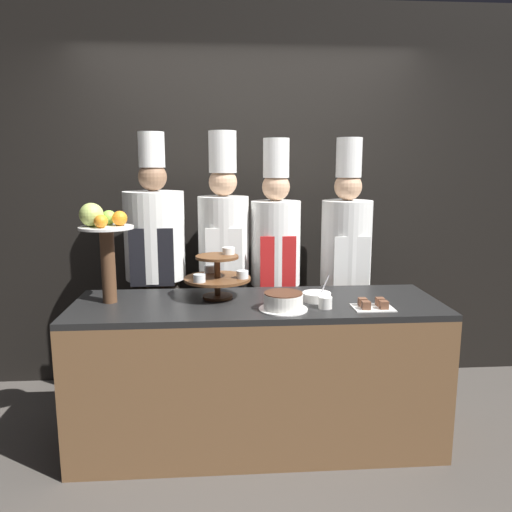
# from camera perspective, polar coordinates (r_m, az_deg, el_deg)

# --- Properties ---
(ground_plane) EXTENTS (14.00, 14.00, 0.00)m
(ground_plane) POSITION_cam_1_polar(r_m,az_deg,el_deg) (2.94, 0.69, -23.64)
(ground_plane) COLOR #47423D
(wall_back) EXTENTS (10.00, 0.06, 2.80)m
(wall_back) POSITION_cam_1_polar(r_m,az_deg,el_deg) (3.78, -0.99, 6.65)
(wall_back) COLOR black
(wall_back) RESTS_ON ground_plane
(buffet_counter) EXTENTS (2.11, 0.69, 0.87)m
(buffet_counter) POSITION_cam_1_polar(r_m,az_deg,el_deg) (3.04, 0.14, -13.15)
(buffet_counter) COLOR brown
(buffet_counter) RESTS_ON ground_plane
(tiered_stand) EXTENTS (0.39, 0.39, 0.30)m
(tiered_stand) POSITION_cam_1_polar(r_m,az_deg,el_deg) (2.95, -4.39, -2.10)
(tiered_stand) COLOR brown
(tiered_stand) RESTS_ON buffet_counter
(fruit_pedestal) EXTENTS (0.30, 0.30, 0.57)m
(fruit_pedestal) POSITION_cam_1_polar(r_m,az_deg,el_deg) (2.93, -17.02, 2.27)
(fruit_pedestal) COLOR brown
(fruit_pedestal) RESTS_ON buffet_counter
(cake_round) EXTENTS (0.27, 0.27, 0.10)m
(cake_round) POSITION_cam_1_polar(r_m,az_deg,el_deg) (2.72, 3.14, -5.22)
(cake_round) COLOR white
(cake_round) RESTS_ON buffet_counter
(cup_white) EXTENTS (0.07, 0.07, 0.06)m
(cup_white) POSITION_cam_1_polar(r_m,az_deg,el_deg) (2.78, 7.93, -5.29)
(cup_white) COLOR white
(cup_white) RESTS_ON buffet_counter
(cake_square_tray) EXTENTS (0.22, 0.16, 0.05)m
(cake_square_tray) POSITION_cam_1_polar(r_m,az_deg,el_deg) (2.83, 13.22, -5.48)
(cake_square_tray) COLOR white
(cake_square_tray) RESTS_ON buffet_counter
(serving_bowl_near) EXTENTS (0.17, 0.17, 0.15)m
(serving_bowl_near) POSITION_cam_1_polar(r_m,az_deg,el_deg) (2.92, 6.95, -4.62)
(serving_bowl_near) COLOR white
(serving_bowl_near) RESTS_ON buffet_counter
(chef_left) EXTENTS (0.41, 0.41, 1.86)m
(chef_left) POSITION_cam_1_polar(r_m,az_deg,el_deg) (3.47, -11.41, -0.44)
(chef_left) COLOR #38332D
(chef_left) RESTS_ON ground_plane
(chef_center_left) EXTENTS (0.34, 0.34, 1.87)m
(chef_center_left) POSITION_cam_1_polar(r_m,az_deg,el_deg) (3.44, -3.70, 0.01)
(chef_center_left) COLOR #28282D
(chef_center_left) RESTS_ON ground_plane
(chef_center_right) EXTENTS (0.34, 0.34, 1.82)m
(chef_center_right) POSITION_cam_1_polar(r_m,az_deg,el_deg) (3.47, 2.24, -0.47)
(chef_center_right) COLOR #38332D
(chef_center_right) RESTS_ON ground_plane
(chef_right) EXTENTS (0.35, 0.35, 1.83)m
(chef_right) POSITION_cam_1_polar(r_m,az_deg,el_deg) (3.56, 10.21, -0.45)
(chef_right) COLOR black
(chef_right) RESTS_ON ground_plane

